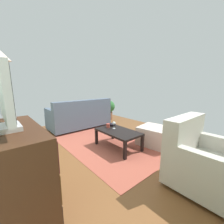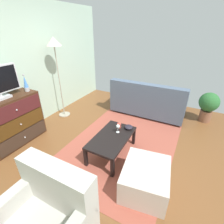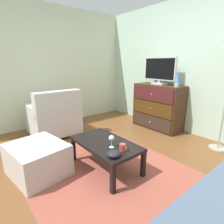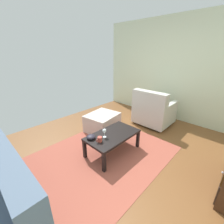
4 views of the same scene
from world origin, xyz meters
name	(u,v)px [view 3 (image 3 of 4)]	position (x,y,z in m)	size (l,w,h in m)	color
ground_plane	(118,168)	(0.00, 0.00, -0.03)	(5.27, 4.48, 0.05)	brown
wall_accent_rear	(199,68)	(0.00, 2.00, 1.28)	(5.27, 0.12, 2.56)	#B4D1BA
wall_plain_left	(46,67)	(-2.40, 0.00, 1.28)	(0.12, 4.48, 2.56)	beige
area_rug	(116,179)	(0.20, -0.20, 0.00)	(2.60, 1.90, 0.01)	#A34E3E
dresser	(158,107)	(-0.63, 1.69, 0.47)	(1.04, 0.49, 0.94)	#412515
tv	(160,70)	(-0.67, 1.71, 1.23)	(0.75, 0.18, 0.55)	silver
lava_lamp	(177,79)	(-0.21, 1.65, 1.08)	(0.09, 0.09, 0.33)	#B7B7BC
coffee_table	(105,145)	(-0.09, -0.14, 0.33)	(0.95, 0.55, 0.38)	black
wine_glass	(112,139)	(0.08, -0.17, 0.49)	(0.07, 0.07, 0.16)	silver
mug	(123,147)	(0.23, -0.13, 0.42)	(0.11, 0.08, 0.08)	#B84538
bowl_decorative	(114,154)	(0.27, -0.30, 0.41)	(0.15, 0.15, 0.07)	#231F2A
armchair	(55,117)	(-1.63, -0.20, 0.36)	(0.80, 0.85, 0.90)	#332319
ottoman	(38,159)	(-0.52, -0.88, 0.20)	(0.70, 0.60, 0.40)	beige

